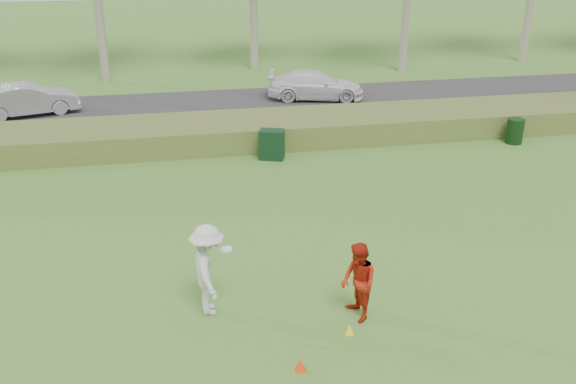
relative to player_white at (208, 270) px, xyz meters
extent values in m
plane|color=#3E7326|center=(2.34, -0.83, -1.03)|extent=(120.00, 120.00, 0.00)
cube|color=#4F6327|center=(2.34, 11.17, -0.58)|extent=(80.00, 3.00, 0.90)
cube|color=#2D2D2D|center=(2.34, 16.17, -1.00)|extent=(80.00, 6.00, 0.06)
imported|color=silver|center=(0.00, 0.00, 0.00)|extent=(0.82, 1.36, 2.05)
cylinder|color=white|center=(0.40, 0.00, 0.46)|extent=(0.27, 0.27, 0.03)
imported|color=#B0200F|center=(3.07, -0.85, -0.15)|extent=(0.79, 0.94, 1.75)
cone|color=#E9420C|center=(1.52, -2.33, -0.90)|extent=(0.23, 0.23, 0.25)
cone|color=yellow|center=(2.75, -1.37, -0.92)|extent=(0.20, 0.20, 0.22)
cube|color=black|center=(2.90, 9.19, -0.49)|extent=(0.98, 0.78, 1.07)
cylinder|color=black|center=(12.22, 9.18, -0.55)|extent=(0.79, 0.79, 0.95)
imported|color=silver|center=(-6.48, 16.36, -0.29)|extent=(4.37, 2.56, 1.36)
imported|color=white|center=(6.22, 16.66, -0.32)|extent=(4.72, 2.70, 1.29)
camera|label=1|loc=(-0.55, -11.96, 6.91)|focal=40.00mm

